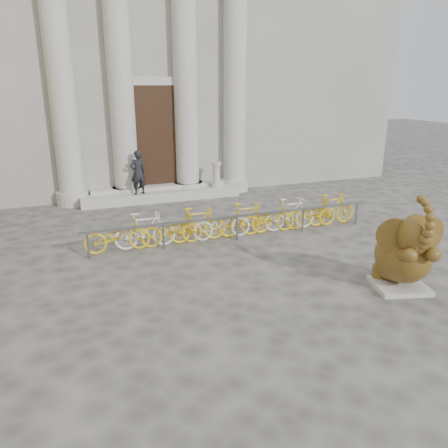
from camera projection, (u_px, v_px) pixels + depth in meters
name	position (u px, v px, depth m)	size (l,w,h in m)	color
ground	(271.00, 311.00, 8.49)	(80.00, 80.00, 0.00)	#474442
classical_building	(128.00, 44.00, 19.98)	(22.00, 10.70, 12.00)	gray
entrance_steps	(161.00, 195.00, 16.81)	(6.00, 1.20, 0.36)	#A8A59E
elephant_statue	(404.00, 255.00, 9.18)	(1.42, 1.70, 2.16)	#A8A59E
bike_rack	(233.00, 220.00, 12.50)	(8.51, 0.53, 1.00)	slate
pedestrian	(138.00, 172.00, 15.89)	(0.59, 0.39, 1.61)	black
balustrade_post	(216.00, 176.00, 17.08)	(0.40, 0.40, 0.99)	#A8A59E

